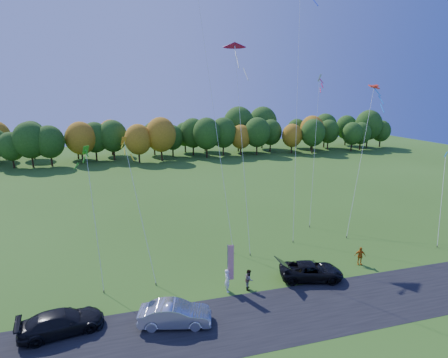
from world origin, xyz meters
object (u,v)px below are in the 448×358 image
object	(u,v)px
feather_flag	(230,262)
silver_sedan	(175,314)
black_suv	(311,271)
person_east	(360,256)

from	to	relation	value
feather_flag	silver_sedan	bearing A→B (deg)	-146.83
black_suv	person_east	distance (m)	5.31
black_suv	silver_sedan	size ratio (longest dim) A/B	1.08
black_suv	person_east	bearing A→B (deg)	-64.59
black_suv	feather_flag	world-z (taller)	feather_flag
black_suv	person_east	world-z (taller)	person_east
black_suv	silver_sedan	bearing A→B (deg)	118.27
silver_sedan	person_east	bearing A→B (deg)	-63.72
feather_flag	person_east	bearing A→B (deg)	4.02
black_suv	silver_sedan	world-z (taller)	silver_sedan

